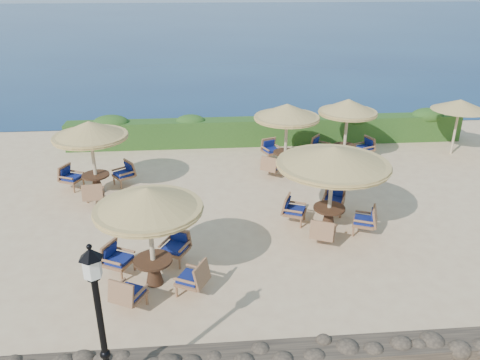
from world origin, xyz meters
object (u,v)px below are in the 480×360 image
lamp_post (103,338)px  cafe_set_0 (150,221)px  extra_parasol (460,105)px  cafe_set_1 (333,169)px  cafe_set_4 (347,120)px  cafe_set_3 (287,124)px  cafe_set_2 (91,144)px

lamp_post → cafe_set_0: 3.67m
extra_parasol → cafe_set_1: bearing=-139.7°
lamp_post → cafe_set_4: bearing=56.4°
cafe_set_4 → lamp_post: bearing=-123.6°
cafe_set_3 → cafe_set_4: 2.62m
lamp_post → extra_parasol: bearing=43.6°
extra_parasol → cafe_set_4: cafe_set_4 is taller
extra_parasol → cafe_set_4: bearing=-174.1°
extra_parasol → cafe_set_4: (-4.96, -0.51, -0.38)m
cafe_set_1 → cafe_set_4: (2.09, 5.46, -0.15)m
cafe_set_1 → cafe_set_3: same height
lamp_post → extra_parasol: lamp_post is taller
extra_parasol → cafe_set_1: cafe_set_1 is taller
lamp_post → cafe_set_3: bearing=65.1°
cafe_set_0 → cafe_set_3: same height
cafe_set_2 → cafe_set_4: bearing=13.1°
cafe_set_0 → cafe_set_3: (4.61, 7.33, 0.08)m
cafe_set_1 → cafe_set_2: size_ratio=1.22×
cafe_set_1 → cafe_set_3: (-0.48, 4.92, -0.09)m
extra_parasol → cafe_set_2: (-14.60, -2.75, -0.32)m
extra_parasol → lamp_post: bearing=-136.4°
cafe_set_1 → cafe_set_2: same height
extra_parasol → cafe_set_1: size_ratio=0.72×
cafe_set_0 → cafe_set_3: size_ratio=1.02×
cafe_set_2 → cafe_set_0: bearing=-66.2°
cafe_set_1 → cafe_set_0: bearing=-154.7°
lamp_post → extra_parasol: (12.60, 12.00, 0.62)m
cafe_set_4 → extra_parasol: bearing=5.9°
lamp_post → cafe_set_0: (0.47, 3.63, 0.22)m
extra_parasol → cafe_set_1: 9.24m
cafe_set_2 → lamp_post: bearing=-77.8°
extra_parasol → cafe_set_2: bearing=-169.3°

